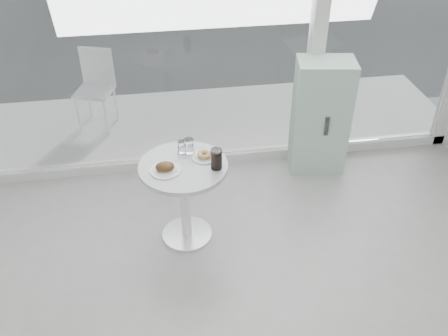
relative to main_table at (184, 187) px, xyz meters
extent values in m
cube|color=white|center=(0.50, 1.10, -0.50)|extent=(5.00, 0.12, 0.10)
cube|color=white|center=(1.40, 1.10, 0.95)|extent=(0.14, 0.14, 3.00)
cube|color=white|center=(-0.27, 1.10, 0.85)|extent=(3.21, 0.02, 2.60)
cube|color=white|center=(2.17, 1.10, 0.85)|extent=(1.41, 0.02, 2.60)
cylinder|color=white|center=(0.00, 0.00, -0.54)|extent=(0.44, 0.44, 0.03)
cylinder|color=white|center=(0.00, 0.00, -0.18)|extent=(0.09, 0.09, 0.70)
cylinder|color=silver|center=(0.00, 0.00, 0.20)|extent=(0.72, 0.72, 0.04)
cube|color=beige|center=(0.50, 1.90, -0.53)|extent=(5.60, 1.60, 0.05)
cube|color=#A1CEB8|center=(1.44, 0.87, 0.04)|extent=(0.60, 0.45, 1.18)
cube|color=#333333|center=(1.44, 0.68, 0.04)|extent=(0.04, 0.03, 0.20)
cylinder|color=white|center=(-1.05, 1.86, -0.28)|extent=(0.02, 0.02, 0.43)
cylinder|color=white|center=(-0.73, 1.76, -0.28)|extent=(0.02, 0.02, 0.43)
cylinder|color=white|center=(-0.94, 2.17, -0.28)|extent=(0.02, 0.02, 0.43)
cylinder|color=white|center=(-0.63, 2.07, -0.28)|extent=(0.02, 0.02, 0.43)
cube|color=white|center=(-0.84, 1.96, -0.06)|extent=(0.49, 0.49, 0.03)
cube|color=white|center=(-0.78, 2.14, 0.18)|extent=(0.37, 0.14, 0.43)
cylinder|color=white|center=(-0.15, -0.05, 0.23)|extent=(0.25, 0.25, 0.01)
cube|color=white|center=(-0.13, -0.06, 0.24)|extent=(0.14, 0.14, 0.00)
ellipsoid|color=#3B2210|center=(-0.15, -0.05, 0.26)|extent=(0.15, 0.12, 0.06)
ellipsoid|color=#3B2210|center=(-0.11, -0.03, 0.25)|extent=(0.08, 0.07, 0.04)
cylinder|color=white|center=(0.18, 0.07, 0.23)|extent=(0.20, 0.20, 0.01)
torus|color=#AD844F|center=(0.18, 0.07, 0.25)|extent=(0.12, 0.12, 0.04)
cylinder|color=white|center=(0.01, 0.19, 0.27)|extent=(0.07, 0.07, 0.11)
cylinder|color=white|center=(0.01, 0.19, 0.25)|extent=(0.05, 0.05, 0.06)
cylinder|color=white|center=(0.07, 0.17, 0.28)|extent=(0.08, 0.08, 0.13)
cylinder|color=white|center=(0.07, 0.17, 0.26)|extent=(0.07, 0.07, 0.07)
cylinder|color=white|center=(0.26, -0.08, 0.31)|extent=(0.09, 0.09, 0.17)
cylinder|color=black|center=(0.26, -0.08, 0.30)|extent=(0.08, 0.08, 0.16)
camera|label=1|loc=(-0.18, -3.25, 2.54)|focal=40.00mm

